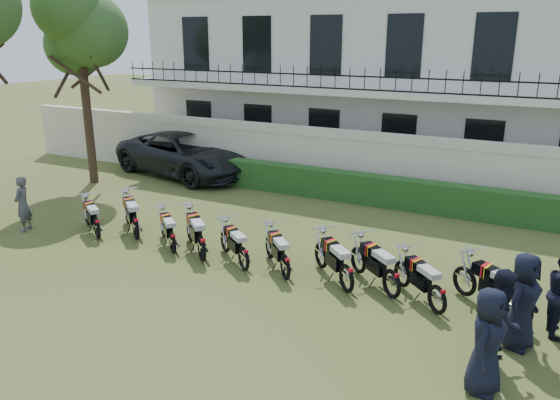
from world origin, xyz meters
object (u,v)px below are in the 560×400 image
at_px(inspector, 23,204).
at_px(officer_0, 487,341).
at_px(tree_west_near, 79,23).
at_px(motorcycle_6, 347,272).
at_px(motorcycle_9, 520,302).
at_px(motorcycle_8, 438,293).
at_px(suv, 186,154).
at_px(officer_3, 522,301).
at_px(officer_1, 502,318).
at_px(motorcycle_3, 202,242).
at_px(motorcycle_4, 244,253).
at_px(motorcycle_1, 135,222).
at_px(motorcycle_7, 392,277).
at_px(motorcycle_5, 285,261).
at_px(motorcycle_2, 172,237).
at_px(motorcycle_0, 97,223).

distance_m(inspector, officer_0, 13.08).
bearing_deg(officer_0, tree_west_near, 74.50).
distance_m(motorcycle_6, motorcycle_9, 3.51).
distance_m(motorcycle_8, suv, 13.53).
bearing_deg(officer_3, officer_1, 179.93).
bearing_deg(motorcycle_3, inspector, 136.92).
bearing_deg(officer_1, motorcycle_4, 80.22).
bearing_deg(tree_west_near, motorcycle_9, -15.24).
relative_size(motorcycle_6, motorcycle_8, 1.05).
bearing_deg(motorcycle_3, motorcycle_4, -47.38).
height_order(motorcycle_1, suv, suv).
bearing_deg(motorcycle_6, suv, 97.00).
height_order(tree_west_near, inspector, tree_west_near).
distance_m(motorcycle_7, motorcycle_9, 2.55).
distance_m(motorcycle_6, inspector, 9.80).
bearing_deg(officer_3, motorcycle_9, 22.92).
height_order(motorcycle_3, suv, suv).
bearing_deg(motorcycle_3, tree_west_near, 103.87).
bearing_deg(motorcycle_8, suv, 101.71).
height_order(motorcycle_5, officer_3, officer_3).
bearing_deg(officer_1, motorcycle_1, 82.63).
height_order(motorcycle_4, officer_1, officer_1).
height_order(motorcycle_2, motorcycle_6, motorcycle_6).
relative_size(motorcycle_3, motorcycle_5, 1.13).
relative_size(motorcycle_8, suv, 0.24).
relative_size(motorcycle_1, motorcycle_5, 1.19).
bearing_deg(motorcycle_5, motorcycle_7, -38.86).
relative_size(motorcycle_7, inspector, 1.01).
height_order(motorcycle_8, officer_0, officer_0).
bearing_deg(officer_1, motorcycle_8, 48.28).
xyz_separation_m(motorcycle_1, motorcycle_5, (4.84, -0.39, -0.05)).
relative_size(motorcycle_0, suv, 0.26).
relative_size(motorcycle_8, officer_3, 0.81).
xyz_separation_m(tree_west_near, motorcycle_9, (15.52, -4.23, -5.36)).
xyz_separation_m(motorcycle_2, suv, (-4.72, 6.97, 0.40)).
bearing_deg(officer_0, inspector, 90.51).
relative_size(tree_west_near, officer_0, 4.39).
bearing_deg(inspector, tree_west_near, -176.99).
bearing_deg(officer_0, motorcycle_4, 77.32).
bearing_deg(motorcycle_7, officer_1, -83.19).
relative_size(motorcycle_2, officer_0, 0.81).
distance_m(motorcycle_0, officer_1, 10.75).
height_order(motorcycle_1, motorcycle_7, motorcycle_1).
height_order(motorcycle_1, motorcycle_3, motorcycle_1).
bearing_deg(inspector, motorcycle_5, 71.89).
distance_m(motorcycle_2, officer_1, 8.26).
distance_m(motorcycle_8, inspector, 11.78).
distance_m(motorcycle_1, motorcycle_6, 6.35).
height_order(officer_1, officer_3, officer_3).
bearing_deg(motorcycle_0, motorcycle_5, -56.76).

